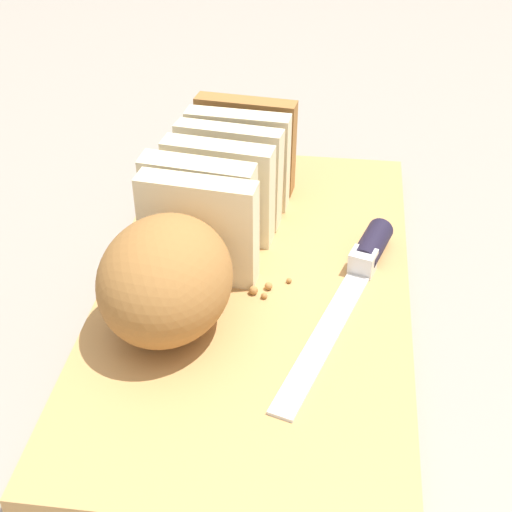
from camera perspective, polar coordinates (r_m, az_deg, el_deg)
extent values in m
plane|color=gray|center=(0.66, 0.00, -3.43)|extent=(3.00, 3.00, 0.00)
cube|color=tan|center=(0.65, 0.00, -2.80)|extent=(0.49, 0.28, 0.02)
ellipsoid|color=#996633|center=(0.58, -6.93, -1.81)|extent=(0.13, 0.11, 0.10)
cube|color=beige|center=(0.63, -4.42, 2.02)|extent=(0.03, 0.10, 0.10)
cube|color=beige|center=(0.66, -4.30, 3.62)|extent=(0.04, 0.10, 0.10)
cube|color=beige|center=(0.68, -2.86, 4.92)|extent=(0.03, 0.10, 0.10)
cube|color=beige|center=(0.71, -2.10, 6.20)|extent=(0.04, 0.10, 0.10)
cube|color=beige|center=(0.74, -1.39, 7.39)|extent=(0.03, 0.10, 0.10)
cube|color=#996633|center=(0.76, -0.80, 8.50)|extent=(0.04, 0.10, 0.10)
cube|color=silver|center=(0.60, 5.33, -6.05)|extent=(0.19, 0.07, 0.00)
cylinder|color=black|center=(0.68, 8.86, 0.87)|extent=(0.06, 0.04, 0.02)
cube|color=silver|center=(0.66, 8.15, -0.47)|extent=(0.02, 0.03, 0.02)
sphere|color=#A8753D|center=(0.65, 2.55, -1.88)|extent=(0.00, 0.00, 0.00)
sphere|color=#A8753D|center=(0.63, -0.12, -2.64)|extent=(0.01, 0.01, 0.01)
sphere|color=#A8753D|center=(0.63, 0.64, -3.04)|extent=(0.01, 0.01, 0.01)
sphere|color=#A8753D|center=(0.64, 0.96, -2.31)|extent=(0.01, 0.01, 0.01)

